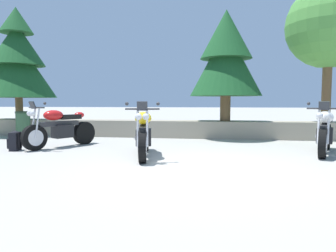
# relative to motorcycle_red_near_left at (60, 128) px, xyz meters

# --- Properties ---
(ground_plane) EXTENTS (120.00, 120.00, 0.00)m
(ground_plane) POSITION_rel_motorcycle_red_near_left_xyz_m (3.68, -2.07, -0.49)
(ground_plane) COLOR #A3A099
(stone_wall) EXTENTS (36.00, 0.80, 0.55)m
(stone_wall) POSITION_rel_motorcycle_red_near_left_xyz_m (3.68, 2.73, -0.21)
(stone_wall) COLOR gray
(stone_wall) RESTS_ON ground
(motorcycle_red_near_left) EXTENTS (1.18, 1.88, 1.18)m
(motorcycle_red_near_left) POSITION_rel_motorcycle_red_near_left_xyz_m (0.00, 0.00, 0.00)
(motorcycle_red_near_left) COLOR black
(motorcycle_red_near_left) RESTS_ON ground
(motorcycle_yellow_centre) EXTENTS (0.80, 2.05, 1.18)m
(motorcycle_yellow_centre) POSITION_rel_motorcycle_red_near_left_xyz_m (2.44, -1.00, 0.00)
(motorcycle_yellow_centre) COLOR black
(motorcycle_yellow_centre) RESTS_ON ground
(motorcycle_white_far_right) EXTENTS (1.00, 1.98, 1.18)m
(motorcycle_white_far_right) POSITION_rel_motorcycle_red_near_left_xyz_m (6.38, -0.05, 0.00)
(motorcycle_white_far_right) COLOR black
(motorcycle_white_far_right) RESTS_ON ground
(rider_backpack) EXTENTS (0.30, 0.33, 0.47)m
(rider_backpack) POSITION_rel_motorcycle_red_near_left_xyz_m (-0.80, -0.68, -0.24)
(rider_backpack) COLOR black
(rider_backpack) RESTS_ON ground
(pine_tree_far_left) EXTENTS (2.56, 2.56, 3.88)m
(pine_tree_far_left) POSITION_rel_motorcycle_red_near_left_xyz_m (-2.89, 2.60, 2.15)
(pine_tree_far_left) COLOR brown
(pine_tree_far_left) RESTS_ON stone_wall
(pine_tree_mid_left) EXTENTS (2.27, 2.27, 3.51)m
(pine_tree_mid_left) POSITION_rel_motorcycle_red_near_left_xyz_m (4.26, 2.70, 2.16)
(pine_tree_mid_left) COLOR brown
(pine_tree_mid_left) RESTS_ON stone_wall
(leafy_tree_mid_right) EXTENTS (2.73, 2.60, 4.27)m
(leafy_tree_mid_right) POSITION_rel_motorcycle_red_near_left_xyz_m (7.52, 2.91, 2.96)
(leafy_tree_mid_right) COLOR brown
(leafy_tree_mid_right) RESTS_ON stone_wall
(trash_bin) EXTENTS (0.46, 0.46, 0.86)m
(trash_bin) POSITION_rel_motorcycle_red_near_left_xyz_m (-2.22, 1.78, -0.05)
(trash_bin) COLOR #335638
(trash_bin) RESTS_ON ground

